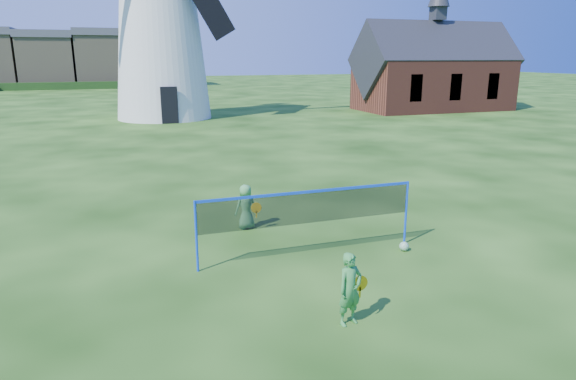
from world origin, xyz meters
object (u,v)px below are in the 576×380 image
(player_girl, at_px, (350,289))
(play_ball, at_px, (404,246))
(badminton_net, at_px, (309,208))
(player_boy, at_px, (246,207))
(windmill, at_px, (159,17))
(chapel, at_px, (434,73))

(player_girl, bearing_deg, play_ball, 29.79)
(badminton_net, relative_size, player_girl, 3.97)
(player_boy, distance_m, play_ball, 4.15)
(player_boy, bearing_deg, play_ball, 126.27)
(badminton_net, distance_m, play_ball, 2.50)
(windmill, xyz_separation_m, player_boy, (-0.56, -25.70, -6.43))
(badminton_net, bearing_deg, play_ball, -10.52)
(chapel, height_order, player_boy, chapel)
(chapel, xyz_separation_m, player_girl, (-22.12, -29.80, -2.44))
(player_girl, height_order, play_ball, player_girl)
(badminton_net, height_order, player_girl, badminton_net)
(chapel, bearing_deg, player_girl, -126.59)
(windmill, xyz_separation_m, chapel, (21.97, -1.23, -3.95))
(windmill, distance_m, chapel, 22.36)
(badminton_net, bearing_deg, windmill, 90.57)
(chapel, distance_m, play_ball, 33.59)
(windmill, relative_size, player_boy, 17.21)
(player_girl, distance_m, play_ball, 3.74)
(play_ball, bearing_deg, windmill, 95.05)
(chapel, bearing_deg, badminton_net, -128.98)
(chapel, bearing_deg, player_boy, -132.64)
(player_girl, bearing_deg, chapel, 39.11)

